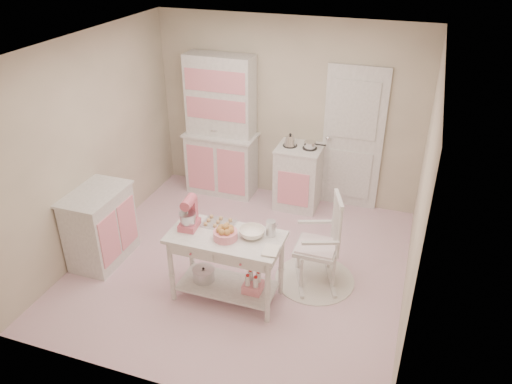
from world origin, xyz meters
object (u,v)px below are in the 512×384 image
hutch (220,127)px  stand_mixer (189,214)px  work_table (227,267)px  stove (298,177)px  rocking_chair (317,240)px  bread_basket (225,235)px  base_cabinet (100,226)px

hutch → stand_mixer: 2.30m
stand_mixer → work_table: bearing=-7.1°
hutch → stove: (1.20, -0.05, -0.58)m
rocking_chair → bread_basket: bearing=-162.5°
hutch → work_table: size_ratio=1.73×
stand_mixer → bread_basket: stand_mixer is taller
hutch → base_cabinet: (-0.70, -2.09, -0.58)m
stove → stand_mixer: size_ratio=2.71×
base_cabinet → rocking_chair: size_ratio=0.84×
hutch → stove: hutch is taller
rocking_chair → hutch: bearing=117.8°
base_cabinet → work_table: 1.70m
stove → base_cabinet: bearing=-133.0°
hutch → work_table: hutch is taller
stove → work_table: bearing=-95.6°
hutch → bread_basket: (1.01, -2.30, -0.19)m
stand_mixer → hutch: bearing=99.9°
stove → rocking_chair: rocking_chair is taller
base_cabinet → bread_basket: base_cabinet is taller
bread_basket → stove: bearing=85.1°
rocking_chair → bread_basket: size_ratio=4.40×
stand_mixer → stove: bearing=69.4°
hutch → bread_basket: 2.52m
bread_basket → rocking_chair: bearing=37.6°
rocking_chair → work_table: 1.04m
work_table → stove: bearing=84.4°
hutch → stove: size_ratio=2.26×
stove → work_table: stove is taller
stove → bread_basket: bearing=-94.9°
work_table → rocking_chair: bearing=34.7°
stove → work_table: 2.21m
stand_mixer → rocking_chair: bearing=19.8°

